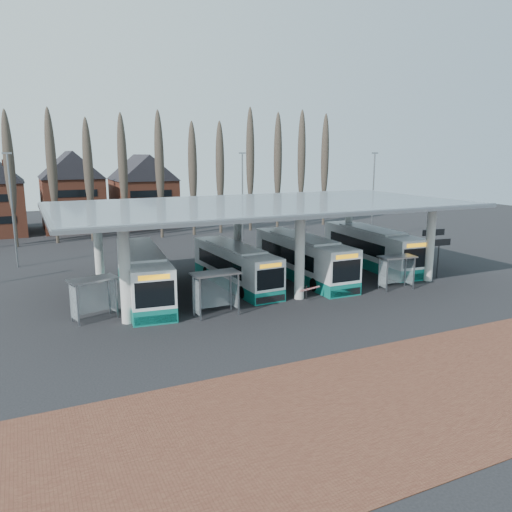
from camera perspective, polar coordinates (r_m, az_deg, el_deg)
name	(u,v)px	position (r m, az deg, el deg)	size (l,w,h in m)	color
ground	(318,308)	(33.56, 7.08, -5.93)	(140.00, 140.00, 0.00)	black
brick_strip	(460,381)	(24.97, 22.33, -13.09)	(70.00, 10.00, 0.03)	brown
station_canopy	(265,211)	(39.23, 1.03, 5.21)	(32.00, 16.00, 6.34)	beige
poplar_row	(174,164)	(62.39, -9.35, 10.32)	(45.10, 1.10, 14.50)	#473D33
townhouse_row	(32,186)	(71.08, -24.21, 7.31)	(36.80, 10.30, 12.25)	brown
lamp_post_a	(12,208)	(49.18, -26.10, 4.93)	(0.80, 0.16, 10.17)	slate
lamp_post_b	(243,195)	(58.03, -1.55, 6.97)	(0.80, 0.16, 10.17)	slate
lamp_post_c	(373,195)	(60.13, 13.23, 6.83)	(0.80, 0.16, 10.17)	slate
bus_0	(143,275)	(36.25, -12.81, -2.12)	(4.02, 12.70, 3.47)	white
bus_1	(235,266)	(38.78, -2.44, -1.18)	(2.86, 11.39, 3.14)	white
bus_2	(302,258)	(41.13, 5.30, -0.24)	(2.88, 12.59, 3.49)	white
bus_3	(370,248)	(46.61, 12.94, 0.92)	(3.60, 12.66, 3.47)	white
shelter_0	(93,289)	(32.23, -18.18, -3.63)	(3.10, 2.08, 2.64)	gray
shelter_1	(215,284)	(31.59, -4.73, -3.17)	(3.05, 1.59, 2.79)	gray
shelter_2	(396,265)	(39.00, 15.68, -0.97)	(2.87, 1.66, 2.55)	gray
info_sign_0	(439,245)	(43.36, 20.19, 1.13)	(2.17, 0.32, 3.23)	black
info_sign_1	(433,235)	(47.60, 19.61, 2.24)	(2.28, 0.38, 3.40)	black
barrier	(309,290)	(35.01, 6.07, -3.85)	(1.93, 0.79, 0.99)	black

